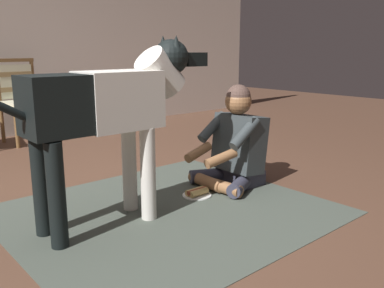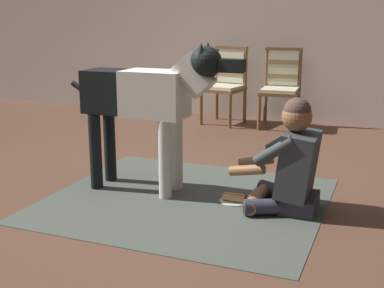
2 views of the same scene
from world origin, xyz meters
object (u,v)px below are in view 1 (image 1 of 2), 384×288
(person_sitting_on_floor, at_px, (235,145))
(hot_dog_on_plate, at_px, (197,193))
(dining_chair_right_of_pair, at_px, (21,96))
(large_dog, at_px, (111,106))

(person_sitting_on_floor, xyz_separation_m, hot_dog_on_plate, (-0.41, -0.00, -0.31))
(dining_chair_right_of_pair, relative_size, hot_dog_on_plate, 4.45)
(large_dog, height_order, hot_dog_on_plate, large_dog)
(large_dog, bearing_deg, dining_chair_right_of_pair, 81.33)
(person_sitting_on_floor, relative_size, large_dog, 0.56)
(person_sitting_on_floor, xyz_separation_m, large_dog, (-1.11, -0.00, 0.42))
(hot_dog_on_plate, bearing_deg, person_sitting_on_floor, 0.09)
(person_sitting_on_floor, bearing_deg, hot_dog_on_plate, -179.91)
(large_dog, distance_m, hot_dog_on_plate, 1.01)
(person_sitting_on_floor, bearing_deg, dining_chair_right_of_pair, 103.73)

